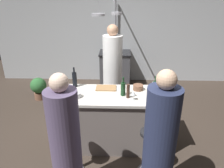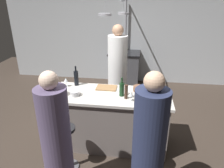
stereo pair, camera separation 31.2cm
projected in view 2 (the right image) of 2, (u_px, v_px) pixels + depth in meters
ground_plane at (111, 142)px, 3.55m from camera, size 9.00×9.00×0.00m
back_wall at (126, 33)px, 5.62m from camera, size 6.40×0.16×2.60m
kitchen_island at (111, 119)px, 3.37m from camera, size 1.80×0.72×0.90m
stove_range at (124, 69)px, 5.60m from camera, size 0.80×0.64×0.89m
chef at (117, 73)px, 4.21m from camera, size 0.37×0.37×1.77m
bar_stool_left at (67, 146)px, 2.90m from camera, size 0.28×0.28×0.68m
guest_left at (57, 143)px, 2.40m from camera, size 0.34×0.34×1.61m
bar_stool_right at (143, 153)px, 2.77m from camera, size 0.28×0.28×0.68m
guest_right at (148, 150)px, 2.26m from camera, size 0.35×0.35×1.66m
overhead_pot_rack at (120, 25)px, 4.70m from camera, size 0.58×1.51×2.17m
potted_plant at (47, 84)px, 5.04m from camera, size 0.36×0.36×0.52m
cutting_board at (106, 88)px, 3.38m from camera, size 0.32×0.22×0.02m
pepper_mill at (126, 92)px, 3.02m from camera, size 0.05×0.05×0.21m
wine_bottle_green at (155, 89)px, 3.09m from camera, size 0.07×0.07×0.29m
wine_bottle_dark at (76, 78)px, 3.45m from camera, size 0.07×0.07×0.33m
wine_bottle_red at (122, 89)px, 3.10m from camera, size 0.07×0.07×0.29m
wine_glass_near_left_guest at (153, 85)px, 3.22m from camera, size 0.07×0.07×0.15m
wine_glass_by_chef at (66, 80)px, 3.41m from camera, size 0.07×0.07×0.15m
wine_glass_near_right_guest at (131, 94)px, 2.95m from camera, size 0.07×0.07×0.15m
mixing_bowl_wooden at (138, 89)px, 3.28m from camera, size 0.16×0.16×0.08m
mixing_bowl_ceramic at (61, 93)px, 3.16m from camera, size 0.19×0.19×0.06m
mixing_bowl_steel at (75, 93)px, 3.14m from camera, size 0.14×0.14×0.07m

